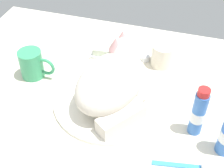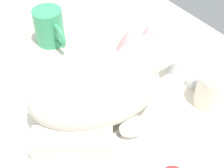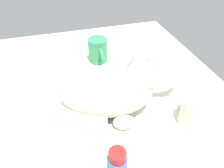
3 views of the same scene
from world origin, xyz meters
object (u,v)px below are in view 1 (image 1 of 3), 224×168
at_px(toothpaste_bottle, 199,113).
at_px(faucet, 129,53).
at_px(soap_bar, 105,50).
at_px(rinse_cup, 163,55).
at_px(toothbrush, 185,165).
at_px(cat, 113,79).
at_px(coffee_mug, 32,64).

bearing_deg(toothpaste_bottle, faucet, 134.35).
distance_m(soap_bar, toothpaste_bottle, 0.40).
relative_size(rinse_cup, soap_bar, 0.97).
bearing_deg(toothpaste_bottle, soap_bar, 142.66).
distance_m(faucet, toothbrush, 0.43).
bearing_deg(cat, rinse_cup, 61.91).
relative_size(soap_bar, toothpaste_bottle, 0.52).
relative_size(rinse_cup, toothbrush, 0.54).
height_order(faucet, coffee_mug, coffee_mug).
height_order(rinse_cup, toothbrush, rinse_cup).
bearing_deg(coffee_mug, cat, -6.06).
bearing_deg(cat, soap_bar, 113.88).
bearing_deg(toothbrush, cat, 143.02).
bearing_deg(toothbrush, soap_bar, 130.76).
xyz_separation_m(faucet, cat, (0.00, -0.19, 0.05)).
height_order(coffee_mug, soap_bar, coffee_mug).
distance_m(rinse_cup, toothpaste_bottle, 0.28).
distance_m(rinse_cup, soap_bar, 0.19).
bearing_deg(toothpaste_bottle, toothbrush, -94.42).
height_order(faucet, cat, cat).
distance_m(faucet, coffee_mug, 0.31).
distance_m(soap_bar, toothbrush, 0.47).
bearing_deg(faucet, rinse_cup, 3.45).
bearing_deg(soap_bar, toothbrush, -49.24).
bearing_deg(coffee_mug, faucet, 31.98).
bearing_deg(rinse_cup, soap_bar, -177.38).
xyz_separation_m(rinse_cup, soap_bar, (-0.19, -0.01, -0.01)).
bearing_deg(toothpaste_bottle, rinse_cup, 117.20).
xyz_separation_m(toothpaste_bottle, toothbrush, (-0.01, -0.12, -0.06)).
distance_m(cat, toothbrush, 0.29).
bearing_deg(soap_bar, faucet, 1.46).
height_order(toothpaste_bottle, toothbrush, toothpaste_bottle).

